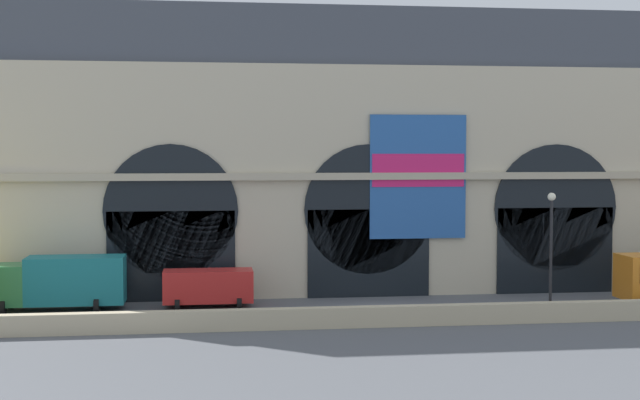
# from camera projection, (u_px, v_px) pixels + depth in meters

# --- Properties ---
(ground_plane) EXTENTS (200.00, 200.00, 0.00)m
(ground_plane) POSITION_uv_depth(u_px,v_px,m) (384.00, 311.00, 50.70)
(ground_plane) COLOR #54565B
(quay_parapet_wall) EXTENTS (90.00, 0.70, 1.07)m
(quay_parapet_wall) POSITION_uv_depth(u_px,v_px,m) (401.00, 316.00, 46.35)
(quay_parapet_wall) COLOR #BCAD8C
(quay_parapet_wall) RESTS_ON ground
(station_building) EXTENTS (51.18, 5.30, 18.24)m
(station_building) POSITION_uv_depth(u_px,v_px,m) (362.00, 155.00, 57.58)
(station_building) COLOR beige
(station_building) RESTS_ON ground
(box_truck_west) EXTENTS (7.50, 2.91, 3.12)m
(box_truck_west) POSITION_uv_depth(u_px,v_px,m) (60.00, 281.00, 50.62)
(box_truck_west) COLOR #2D7A42
(box_truck_west) RESTS_ON ground
(van_midwest) EXTENTS (5.20, 2.48, 2.20)m
(van_midwest) POSITION_uv_depth(u_px,v_px,m) (208.00, 286.00, 51.79)
(van_midwest) COLOR red
(van_midwest) RESTS_ON ground
(street_lamp_quayside) EXTENTS (0.44, 0.44, 6.90)m
(street_lamp_quayside) POSITION_uv_depth(u_px,v_px,m) (551.00, 238.00, 48.02)
(street_lamp_quayside) COLOR black
(street_lamp_quayside) RESTS_ON ground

